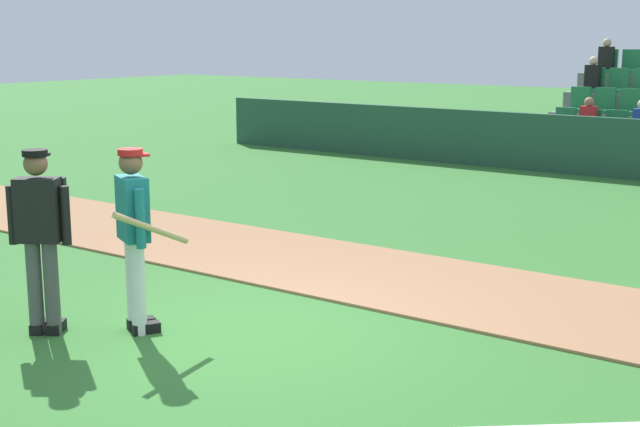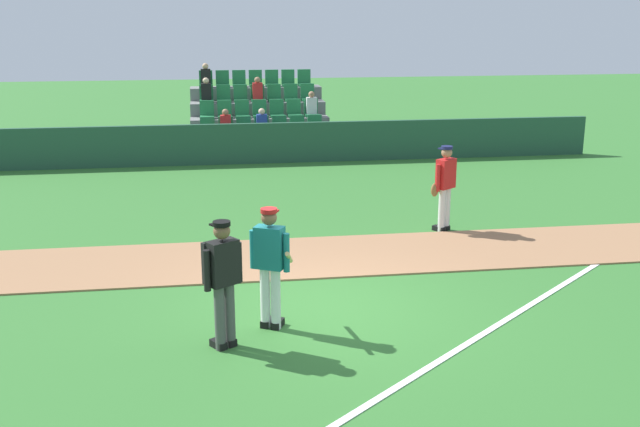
# 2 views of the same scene
# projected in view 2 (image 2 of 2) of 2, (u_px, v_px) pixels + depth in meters

# --- Properties ---
(ground_plane) EXTENTS (80.00, 80.00, 0.00)m
(ground_plane) POSITION_uv_depth(u_px,v_px,m) (322.00, 308.00, 11.36)
(ground_plane) COLOR #33702D
(infield_dirt_path) EXTENTS (28.00, 2.33, 0.03)m
(infield_dirt_path) POSITION_uv_depth(u_px,v_px,m) (302.00, 257.00, 13.68)
(infield_dirt_path) COLOR #9E704C
(infield_dirt_path) RESTS_ON ground
(foul_line_chalk) EXTENTS (9.26, 7.78, 0.01)m
(foul_line_chalk) POSITION_uv_depth(u_px,v_px,m) (523.00, 309.00, 11.31)
(foul_line_chalk) COLOR white
(foul_line_chalk) RESTS_ON ground
(dugout_fence) EXTENTS (20.00, 0.16, 1.19)m
(dugout_fence) POSITION_uv_depth(u_px,v_px,m) (265.00, 143.00, 22.06)
(dugout_fence) COLOR #234C38
(dugout_fence) RESTS_ON ground
(stadium_bleachers) EXTENTS (4.45, 3.80, 2.70)m
(stadium_bleachers) POSITION_uv_depth(u_px,v_px,m) (259.00, 127.00, 24.21)
(stadium_bleachers) COLOR slate
(stadium_bleachers) RESTS_ON ground
(batter_teal_jersey) EXTENTS (0.63, 0.79, 1.76)m
(batter_teal_jersey) POSITION_uv_depth(u_px,v_px,m) (270.00, 263.00, 10.42)
(batter_teal_jersey) COLOR white
(batter_teal_jersey) RESTS_ON ground
(umpire_home_plate) EXTENTS (0.53, 0.46, 1.76)m
(umpire_home_plate) POSITION_uv_depth(u_px,v_px,m) (222.00, 277.00, 9.79)
(umpire_home_plate) COLOR #4C4C4C
(umpire_home_plate) RESTS_ON ground
(runner_red_jersey) EXTENTS (0.62, 0.45, 1.76)m
(runner_red_jersey) POSITION_uv_depth(u_px,v_px,m) (445.00, 185.00, 15.11)
(runner_red_jersey) COLOR silver
(runner_red_jersey) RESTS_ON ground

